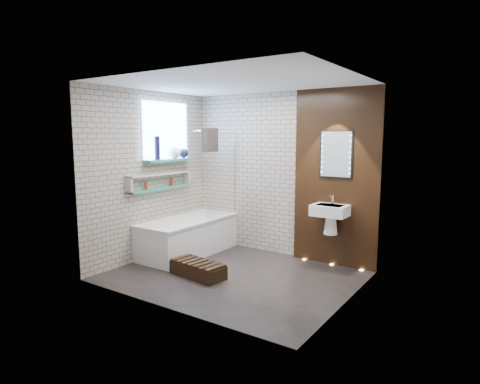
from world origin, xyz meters
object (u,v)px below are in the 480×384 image
Objects in this scene: bathtub at (188,236)px; washbasin at (330,214)px; bath_screen at (221,175)px; walnut_step at (198,270)px; led_mirror at (336,154)px.

bathtub is 2.32m from washbasin.
bathtub is 1.24× the size of bath_screen.
walnut_step is at bearing -42.11° from bathtub.
bath_screen reaches higher than washbasin.
bath_screen is 2.41× the size of washbasin.
led_mirror is (1.82, 0.34, 0.37)m from bath_screen.
washbasin is (2.17, 0.62, 0.50)m from bathtub.
washbasin is at bearing 45.61° from walnut_step.
led_mirror reaches higher than walnut_step.
bathtub is 2.68m from led_mirror.
bathtub reaches higher than walnut_step.
bathtub is 1.14m from walnut_step.
led_mirror reaches higher than bath_screen.
bathtub is at bearing -160.22° from led_mirror.
bathtub is 1.14m from bath_screen.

